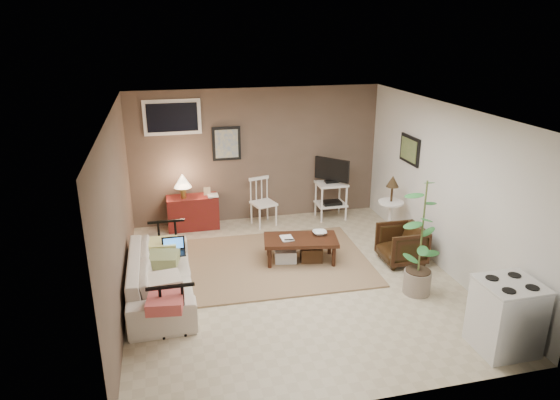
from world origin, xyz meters
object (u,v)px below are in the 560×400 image
object	(u,v)px
coffee_table	(300,248)
tv_stand	(331,187)
red_console	(192,209)
armchair	(402,243)
side_table	(391,200)
potted_plant	(422,234)
spindle_chair	(263,203)
stove	(506,316)
sofa	(160,269)

from	to	relation	value
coffee_table	tv_stand	xyz separation A→B (m)	(1.05, 1.64, 0.37)
red_console	armchair	bearing A→B (deg)	-35.02
side_table	potted_plant	size ratio (longest dim) A/B	0.69
spindle_chair	stove	world-z (taller)	spindle_chair
sofa	stove	distance (m)	4.21
tv_stand	armchair	world-z (taller)	tv_stand
red_console	armchair	xyz separation A→B (m)	(2.98, -2.09, -0.04)
side_table	spindle_chair	bearing A→B (deg)	149.33
spindle_chair	potted_plant	xyz separation A→B (m)	(1.52, -2.88, 0.46)
potted_plant	sofa	bearing A→B (deg)	167.89
coffee_table	sofa	size ratio (longest dim) A/B	0.58
coffee_table	side_table	world-z (taller)	side_table
red_console	side_table	xyz separation A→B (m)	(3.18, -1.26, 0.34)
tv_stand	stove	world-z (taller)	tv_stand
armchair	potted_plant	world-z (taller)	potted_plant
side_table	stove	distance (m)	3.08
sofa	stove	size ratio (longest dim) A/B	2.46
side_table	red_console	bearing A→B (deg)	158.41
coffee_table	red_console	world-z (taller)	red_console
red_console	tv_stand	size ratio (longest dim) A/B	0.89
sofa	armchair	size ratio (longest dim) A/B	3.23
red_console	stove	size ratio (longest dim) A/B	1.23
sofa	potted_plant	size ratio (longest dim) A/B	1.27
red_console	side_table	bearing A→B (deg)	-21.59
side_table	sofa	bearing A→B (deg)	-164.79
side_table	armchair	distance (m)	0.93
red_console	stove	bearing A→B (deg)	-54.35
sofa	side_table	xyz separation A→B (m)	(3.75, 1.02, 0.29)
tv_stand	potted_plant	bearing A→B (deg)	-85.45
spindle_chair	side_table	bearing A→B (deg)	-30.67
sofa	coffee_table	bearing A→B (deg)	-75.36
tv_stand	potted_plant	distance (m)	2.91
potted_plant	side_table	bearing A→B (deg)	76.84
armchair	stove	bearing A→B (deg)	3.54
spindle_chair	armchair	size ratio (longest dim) A/B	1.35
tv_stand	side_table	xyz separation A→B (m)	(0.64, -1.15, 0.09)
spindle_chair	stove	bearing A→B (deg)	-66.27
side_table	armchair	xyz separation A→B (m)	(-0.19, -0.83, -0.37)
spindle_chair	side_table	world-z (taller)	side_table
tv_stand	stove	size ratio (longest dim) A/B	1.38
coffee_table	sofa	distance (m)	2.14
tv_stand	potted_plant	size ratio (longest dim) A/B	0.71
tv_stand	side_table	distance (m)	1.32
coffee_table	potted_plant	xyz separation A→B (m)	(1.28, -1.26, 0.63)
coffee_table	stove	size ratio (longest dim) A/B	1.43
sofa	armchair	distance (m)	3.56
sofa	side_table	size ratio (longest dim) A/B	1.83
red_console	spindle_chair	size ratio (longest dim) A/B	1.19
spindle_chair	side_table	distance (m)	2.25
spindle_chair	tv_stand	size ratio (longest dim) A/B	0.75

